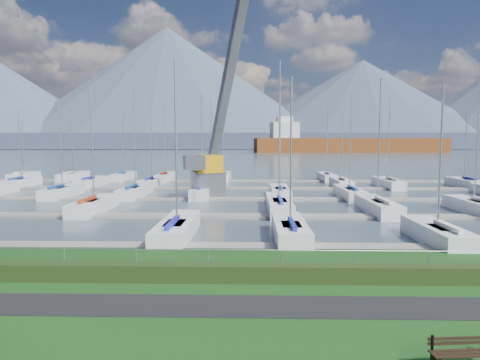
{
  "coord_description": "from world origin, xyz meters",
  "views": [
    {
      "loc": [
        0.73,
        -17.18,
        5.63
      ],
      "look_at": [
        0.0,
        12.0,
        3.0
      ],
      "focal_mm": 32.0,
      "sensor_mm": 36.0,
      "label": 1
    }
  ],
  "objects": [
    {
      "name": "path",
      "position": [
        0.0,
        -3.0,
        0.01
      ],
      "size": [
        160.0,
        2.0,
        0.04
      ],
      "primitive_type": "cube",
      "color": "black",
      "rests_on": "grass"
    },
    {
      "name": "water",
      "position": [
        0.0,
        260.0,
        -0.4
      ],
      "size": [
        800.0,
        540.0,
        0.2
      ],
      "primitive_type": "cube",
      "color": "#3E505B"
    },
    {
      "name": "hedge",
      "position": [
        0.0,
        -0.4,
        0.35
      ],
      "size": [
        80.0,
        0.7,
        0.7
      ],
      "primitive_type": "cube",
      "color": "#233513",
      "rests_on": "grass"
    },
    {
      "name": "fence",
      "position": [
        0.0,
        0.0,
        1.2
      ],
      "size": [
        80.0,
        0.04,
        0.04
      ],
      "primitive_type": "cylinder",
      "rotation": [
        0.0,
        1.57,
        0.0
      ],
      "color": "#92969A",
      "rests_on": "grass"
    },
    {
      "name": "foothill",
      "position": [
        0.0,
        330.0,
        6.0
      ],
      "size": [
        900.0,
        80.0,
        12.0
      ],
      "primitive_type": "cube",
      "color": "#444C64",
      "rests_on": "water"
    },
    {
      "name": "mountains",
      "position": [
        7.35,
        404.62,
        46.68
      ],
      "size": [
        1190.0,
        360.0,
        115.0
      ],
      "color": "#475168",
      "rests_on": "water"
    },
    {
      "name": "docks",
      "position": [
        0.0,
        26.0,
        -0.22
      ],
      "size": [
        90.0,
        41.6,
        0.25
      ],
      "color": "slate",
      "rests_on": "water"
    },
    {
      "name": "bench_right",
      "position": [
        6.05,
        -6.94,
        0.42
      ],
      "size": [
        1.83,
        0.58,
        0.85
      ],
      "rotation": [
        0.0,
        0.0,
        0.09
      ],
      "color": "black",
      "rests_on": "grass"
    },
    {
      "name": "crane",
      "position": [
        -3.34,
        29.06,
        5.33
      ],
      "size": [
        7.2,
        13.08,
        22.35
      ],
      "rotation": [
        0.0,
        0.0,
        0.28
      ],
      "color": "slate",
      "rests_on": "water"
    },
    {
      "name": "cargo_ship_mid",
      "position": [
        51.25,
        219.71,
        3.49
      ],
      "size": [
        106.61,
        28.47,
        21.5
      ],
      "rotation": [
        0.0,
        0.0,
        0.1
      ],
      "color": "brown",
      "rests_on": "water"
    },
    {
      "name": "sailboat_fleet",
      "position": [
        -2.97,
        29.21,
        5.39
      ],
      "size": [
        75.39,
        49.37,
        13.35
      ],
      "color": "#9F2215",
      "rests_on": "water"
    }
  ]
}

